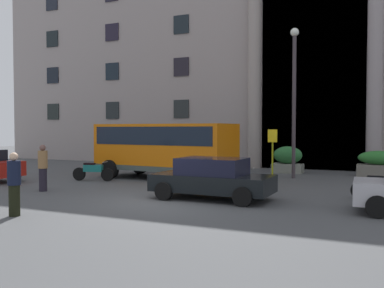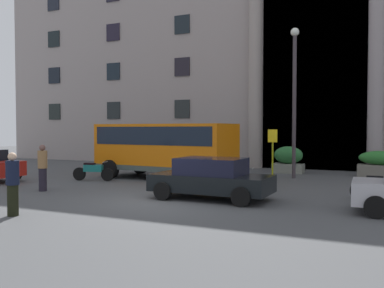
{
  "view_description": "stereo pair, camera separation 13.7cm",
  "coord_description": "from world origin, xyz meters",
  "px_view_note": "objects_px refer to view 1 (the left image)",
  "views": [
    {
      "loc": [
        6.7,
        -12.44,
        2.42
      ],
      "look_at": [
        -1.39,
        5.57,
        1.69
      ],
      "focal_mm": 39.47,
      "sensor_mm": 36.0,
      "label": 1
    },
    {
      "loc": [
        6.83,
        -12.39,
        2.42
      ],
      "look_at": [
        -1.39,
        5.57,
        1.69
      ],
      "focal_mm": 39.47,
      "sensor_mm": 36.0,
      "label": 2
    }
  ],
  "objects_px": {
    "hedge_planter_east": "(288,160)",
    "bus_stop_sign": "(272,149)",
    "orange_minibus": "(165,146)",
    "parked_estate_mid": "(212,178)",
    "motorcycle_far_end": "(380,187)",
    "pedestrian_child_trailing": "(14,184)",
    "motorcycle_near_kerb": "(237,179)",
    "scooter_by_planter": "(92,171)",
    "pedestrian_man_crossing": "(43,168)",
    "hedge_planter_west": "(209,159)",
    "hedge_planter_far_east": "(380,164)",
    "lamppost_plaza_centre": "(294,91)",
    "hedge_planter_far_west": "(126,155)"
  },
  "relations": [
    {
      "from": "parked_estate_mid",
      "to": "bus_stop_sign",
      "type": "bearing_deg",
      "value": 85.61
    },
    {
      "from": "orange_minibus",
      "to": "bus_stop_sign",
      "type": "xyz_separation_m",
      "value": [
        4.84,
        1.65,
        -0.11
      ]
    },
    {
      "from": "motorcycle_far_end",
      "to": "lamppost_plaza_centre",
      "type": "height_order",
      "value": "lamppost_plaza_centre"
    },
    {
      "from": "hedge_planter_east",
      "to": "pedestrian_man_crossing",
      "type": "height_order",
      "value": "pedestrian_man_crossing"
    },
    {
      "from": "parked_estate_mid",
      "to": "scooter_by_planter",
      "type": "height_order",
      "value": "parked_estate_mid"
    },
    {
      "from": "orange_minibus",
      "to": "hedge_planter_far_west",
      "type": "distance_m",
      "value": 7.35
    },
    {
      "from": "bus_stop_sign",
      "to": "hedge_planter_west",
      "type": "height_order",
      "value": "bus_stop_sign"
    },
    {
      "from": "hedge_planter_far_east",
      "to": "orange_minibus",
      "type": "bearing_deg",
      "value": -151.91
    },
    {
      "from": "motorcycle_near_kerb",
      "to": "pedestrian_man_crossing",
      "type": "height_order",
      "value": "pedestrian_man_crossing"
    },
    {
      "from": "motorcycle_far_end",
      "to": "pedestrian_man_crossing",
      "type": "xyz_separation_m",
      "value": [
        -11.87,
        -3.06,
        0.46
      ]
    },
    {
      "from": "bus_stop_sign",
      "to": "motorcycle_far_end",
      "type": "distance_m",
      "value": 6.29
    },
    {
      "from": "orange_minibus",
      "to": "bus_stop_sign",
      "type": "distance_m",
      "value": 5.12
    },
    {
      "from": "hedge_planter_east",
      "to": "bus_stop_sign",
      "type": "bearing_deg",
      "value": -90.19
    },
    {
      "from": "motorcycle_far_end",
      "to": "motorcycle_near_kerb",
      "type": "bearing_deg",
      "value": 177.29
    },
    {
      "from": "hedge_planter_far_east",
      "to": "hedge_planter_east",
      "type": "relative_size",
      "value": 1.3
    },
    {
      "from": "lamppost_plaza_centre",
      "to": "parked_estate_mid",
      "type": "bearing_deg",
      "value": -100.68
    },
    {
      "from": "motorcycle_near_kerb",
      "to": "parked_estate_mid",
      "type": "bearing_deg",
      "value": -104.48
    },
    {
      "from": "hedge_planter_east",
      "to": "pedestrian_child_trailing",
      "type": "relative_size",
      "value": 0.92
    },
    {
      "from": "hedge_planter_far_west",
      "to": "parked_estate_mid",
      "type": "xyz_separation_m",
      "value": [
        9.66,
        -9.43,
        0.03
      ]
    },
    {
      "from": "motorcycle_near_kerb",
      "to": "hedge_planter_east",
      "type": "bearing_deg",
      "value": 74.97
    },
    {
      "from": "motorcycle_near_kerb",
      "to": "lamppost_plaza_centre",
      "type": "bearing_deg",
      "value": 64.68
    },
    {
      "from": "motorcycle_near_kerb",
      "to": "scooter_by_planter",
      "type": "xyz_separation_m",
      "value": [
        -7.05,
        0.16,
        -0.0
      ]
    },
    {
      "from": "hedge_planter_far_west",
      "to": "parked_estate_mid",
      "type": "height_order",
      "value": "hedge_planter_far_west"
    },
    {
      "from": "hedge_planter_east",
      "to": "parked_estate_mid",
      "type": "xyz_separation_m",
      "value": [
        -0.61,
        -9.72,
        0.02
      ]
    },
    {
      "from": "hedge_planter_west",
      "to": "hedge_planter_east",
      "type": "relative_size",
      "value": 0.96
    },
    {
      "from": "hedge_planter_far_west",
      "to": "lamppost_plaza_centre",
      "type": "height_order",
      "value": "lamppost_plaza_centre"
    },
    {
      "from": "orange_minibus",
      "to": "pedestrian_man_crossing",
      "type": "relative_size",
      "value": 3.85
    },
    {
      "from": "motorcycle_far_end",
      "to": "hedge_planter_east",
      "type": "bearing_deg",
      "value": 120.73
    },
    {
      "from": "lamppost_plaza_centre",
      "to": "hedge_planter_east",
      "type": "bearing_deg",
      "value": 107.6
    },
    {
      "from": "hedge_planter_east",
      "to": "motorcycle_far_end",
      "type": "distance_m",
      "value": 8.93
    },
    {
      "from": "motorcycle_near_kerb",
      "to": "scooter_by_planter",
      "type": "relative_size",
      "value": 1.03
    },
    {
      "from": "bus_stop_sign",
      "to": "motorcycle_far_end",
      "type": "xyz_separation_m",
      "value": [
        4.64,
        -4.13,
        -1.02
      ]
    },
    {
      "from": "hedge_planter_west",
      "to": "hedge_planter_far_east",
      "type": "bearing_deg",
      "value": 1.44
    },
    {
      "from": "hedge_planter_far_west",
      "to": "hedge_planter_east",
      "type": "xyz_separation_m",
      "value": [
        10.27,
        0.29,
        0.01
      ]
    },
    {
      "from": "hedge_planter_east",
      "to": "pedestrian_child_trailing",
      "type": "distance_m",
      "value": 15.27
    },
    {
      "from": "scooter_by_planter",
      "to": "pedestrian_man_crossing",
      "type": "xyz_separation_m",
      "value": [
        0.29,
        -3.42,
        0.46
      ]
    },
    {
      "from": "scooter_by_planter",
      "to": "orange_minibus",
      "type": "bearing_deg",
      "value": 25.76
    },
    {
      "from": "parked_estate_mid",
      "to": "lamppost_plaza_centre",
      "type": "relative_size",
      "value": 0.57
    },
    {
      "from": "motorcycle_near_kerb",
      "to": "motorcycle_far_end",
      "type": "xyz_separation_m",
      "value": [
        5.11,
        -0.2,
        -0.0
      ]
    },
    {
      "from": "hedge_planter_far_west",
      "to": "hedge_planter_far_east",
      "type": "bearing_deg",
      "value": 0.63
    },
    {
      "from": "hedge_planter_far_west",
      "to": "hedge_planter_east",
      "type": "bearing_deg",
      "value": 1.61
    },
    {
      "from": "parked_estate_mid",
      "to": "hedge_planter_far_west",
      "type": "bearing_deg",
      "value": 136.8
    },
    {
      "from": "motorcycle_far_end",
      "to": "parked_estate_mid",
      "type": "bearing_deg",
      "value": -158.78
    },
    {
      "from": "orange_minibus",
      "to": "parked_estate_mid",
      "type": "xyz_separation_m",
      "value": [
        4.24,
        -4.55,
        -0.87
      ]
    },
    {
      "from": "hedge_planter_far_west",
      "to": "hedge_planter_west",
      "type": "bearing_deg",
      "value": -0.67
    },
    {
      "from": "hedge_planter_far_east",
      "to": "hedge_planter_west",
      "type": "relative_size",
      "value": 1.36
    },
    {
      "from": "pedestrian_man_crossing",
      "to": "lamppost_plaza_centre",
      "type": "bearing_deg",
      "value": -19.37
    },
    {
      "from": "lamppost_plaza_centre",
      "to": "bus_stop_sign",
      "type": "bearing_deg",
      "value": -125.57
    },
    {
      "from": "motorcycle_near_kerb",
      "to": "pedestrian_man_crossing",
      "type": "bearing_deg",
      "value": -165.6
    },
    {
      "from": "orange_minibus",
      "to": "hedge_planter_far_west",
      "type": "height_order",
      "value": "orange_minibus"
    }
  ]
}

